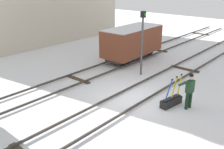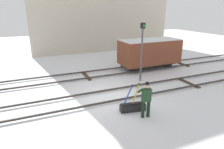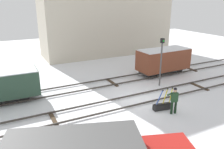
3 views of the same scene
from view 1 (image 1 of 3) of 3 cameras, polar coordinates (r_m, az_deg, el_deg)
name	(u,v)px [view 1 (image 1 of 3)]	position (r m, az deg, el deg)	size (l,w,h in m)	color
ground_plane	(131,99)	(12.90, 4.29, -5.45)	(60.00, 60.00, 0.00)	white
track_main_line	(131,97)	(12.86, 4.30, -5.00)	(44.00, 1.94, 0.18)	#38332D
track_siding_near	(78,78)	(15.35, -7.63, -0.78)	(44.00, 1.94, 0.18)	#38332D
switch_lever_frame	(171,101)	(12.48, 13.03, -5.66)	(1.31, 0.55, 1.44)	black
rail_worker	(189,89)	(12.12, 16.78, -3.06)	(0.61, 0.66, 1.72)	black
signal_post	(142,37)	(15.49, 6.74, 8.24)	(0.24, 0.32, 3.88)	#4C4C4C
freight_car_far_end	(132,41)	(18.76, 4.54, 7.34)	(4.96, 2.21, 2.39)	#2D2B28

